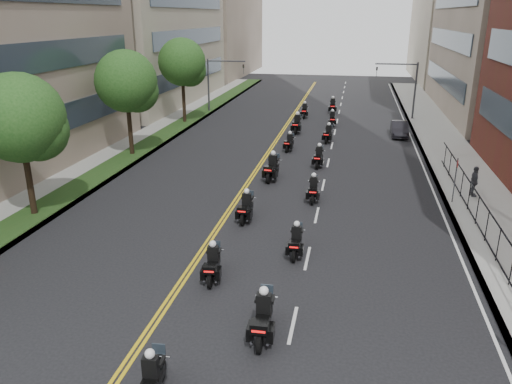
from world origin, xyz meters
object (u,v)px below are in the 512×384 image
motorcycle_12 (305,111)px  motorcycle_13 (333,106)px  motorcycle_1 (263,318)px  motorcycle_6 (272,169)px  motorcycle_11 (332,119)px  parked_sedan (399,129)px  motorcycle_8 (289,143)px  motorcycle_9 (328,134)px  motorcycle_3 (296,242)px  motorcycle_0 (150,383)px  motorcycle_2 (213,265)px  motorcycle_10 (297,125)px  motorcycle_5 (313,190)px  pedestrian_c (474,181)px  motorcycle_7 (319,157)px  motorcycle_4 (246,208)px

motorcycle_12 → motorcycle_13: 4.06m
motorcycle_1 → motorcycle_6: (-2.39, 16.26, 0.04)m
motorcycle_11 → parked_sedan: bearing=-31.8°
motorcycle_8 → motorcycle_9: motorcycle_9 is taller
parked_sedan → motorcycle_3: bearing=-103.7°
motorcycle_0 → parked_sedan: bearing=71.4°
motorcycle_3 → motorcycle_2: bearing=-137.8°
motorcycle_11 → motorcycle_12: 4.65m
motorcycle_2 → motorcycle_10: 26.52m
motorcycle_0 → motorcycle_5: (2.90, 16.45, -0.00)m
motorcycle_0 → motorcycle_2: motorcycle_0 is taller
motorcycle_1 → motorcycle_9: size_ratio=1.10×
motorcycle_12 → motorcycle_6: bearing=-92.2°
motorcycle_3 → motorcycle_8: motorcycle_3 is taller
parked_sedan → motorcycle_12: bearing=143.6°
motorcycle_13 → motorcycle_0: bearing=-96.1°
motorcycle_2 → motorcycle_11: 30.19m
motorcycle_8 → pedestrian_c: 14.45m
motorcycle_13 → pedestrian_c: pedestrian_c is taller
motorcycle_2 → motorcycle_5: (3.10, 9.66, -0.00)m
motorcycle_5 → motorcycle_8: size_ratio=1.05×
motorcycle_6 → motorcycle_11: 17.36m
motorcycle_0 → motorcycle_6: 19.70m
motorcycle_0 → motorcycle_1: 4.21m
pedestrian_c → motorcycle_1: bearing=144.9°
motorcycle_12 → motorcycle_13: bearing=46.6°
motorcycle_11 → motorcycle_13: bearing=88.0°
motorcycle_7 → parked_sedan: 12.20m
motorcycle_8 → motorcycle_12: bearing=97.5°
motorcycle_12 → motorcycle_3: bearing=-87.2°
motorcycle_7 → motorcycle_9: size_ratio=1.01×
motorcycle_8 → motorcycle_9: 4.34m
motorcycle_8 → motorcycle_10: (-0.15, 6.23, 0.14)m
motorcycle_7 → motorcycle_12: bearing=102.3°
motorcycle_4 → parked_sedan: (8.99, 20.88, -0.02)m
motorcycle_3 → motorcycle_10: bearing=96.3°
motorcycle_13 → motorcycle_6: bearing=-98.9°
pedestrian_c → motorcycle_5: bearing=99.9°
motorcycle_3 → motorcycle_7: bearing=90.0°
motorcycle_1 → motorcycle_5: bearing=85.7°
motorcycle_6 → pedestrian_c: (11.76, -1.18, 0.29)m
motorcycle_12 → motorcycle_13: motorcycle_13 is taller
motorcycle_4 → motorcycle_7: bearing=75.9°
motorcycle_0 → motorcycle_3: 9.90m
motorcycle_11 → motorcycle_12: bearing=125.0°
motorcycle_1 → pedestrian_c: bearing=56.0°
motorcycle_10 → pedestrian_c: bearing=-49.7°
motorcycle_11 → parked_sedan: motorcycle_11 is taller
motorcycle_2 → motorcycle_10: (0.20, 26.52, 0.11)m
motorcycle_9 → motorcycle_1: bearing=-83.2°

